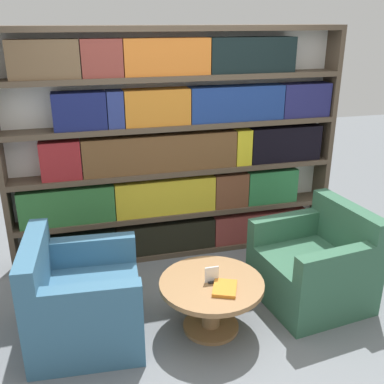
{
  "coord_description": "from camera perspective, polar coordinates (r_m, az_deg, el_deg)",
  "views": [
    {
      "loc": [
        -0.95,
        -2.74,
        2.31
      ],
      "look_at": [
        -0.04,
        0.64,
        0.95
      ],
      "focal_mm": 42.0,
      "sensor_mm": 36.0,
      "label": 1
    }
  ],
  "objects": [
    {
      "name": "ground_plane",
      "position": [
        3.71,
        3.37,
        -17.28
      ],
      "size": [
        14.0,
        14.0,
        0.0
      ],
      "primitive_type": "plane",
      "color": "slate"
    },
    {
      "name": "bookshelf",
      "position": [
        4.41,
        -1.79,
        5.35
      ],
      "size": [
        3.26,
        0.3,
        2.25
      ],
      "color": "silver",
      "rests_on": "ground_plane"
    },
    {
      "name": "armchair_left",
      "position": [
        3.58,
        -13.86,
        -13.54
      ],
      "size": [
        0.87,
        0.89,
        0.84
      ],
      "rotation": [
        0.0,
        0.0,
        1.49
      ],
      "color": "#386684",
      "rests_on": "ground_plane"
    },
    {
      "name": "armchair_right",
      "position": [
        4.05,
        15.29,
        -9.3
      ],
      "size": [
        0.9,
        0.93,
        0.84
      ],
      "rotation": [
        0.0,
        0.0,
        -1.45
      ],
      "color": "#336047",
      "rests_on": "ground_plane"
    },
    {
      "name": "coffee_table",
      "position": [
        3.57,
        2.48,
        -12.94
      ],
      "size": [
        0.81,
        0.81,
        0.43
      ],
      "color": "olive",
      "rests_on": "ground_plane"
    },
    {
      "name": "table_sign",
      "position": [
        3.48,
        2.52,
        -10.57
      ],
      "size": [
        0.11,
        0.06,
        0.13
      ],
      "color": "black",
      "rests_on": "coffee_table"
    },
    {
      "name": "stray_book",
      "position": [
        3.41,
        4.18,
        -12.1
      ],
      "size": [
        0.25,
        0.27,
        0.03
      ],
      "color": "orange",
      "rests_on": "coffee_table"
    }
  ]
}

